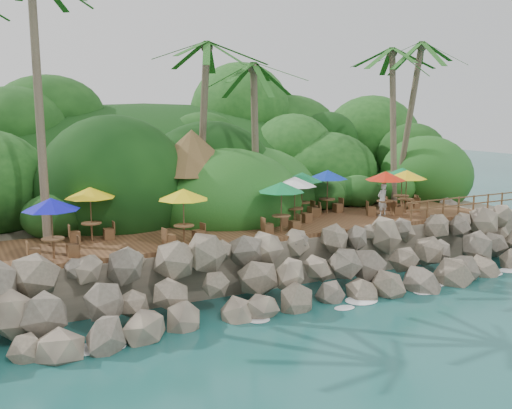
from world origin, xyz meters
TOP-DOWN VIEW (x-y plane):
  - ground at (0.00, 0.00)m, footprint 140.00×140.00m
  - land_base at (0.00, 16.00)m, footprint 32.00×25.20m
  - jungle_hill at (0.00, 23.50)m, footprint 44.80×28.00m
  - seawall at (0.00, 2.00)m, footprint 29.00×4.00m
  - terrace at (0.00, 6.00)m, footprint 26.00×5.00m
  - jungle_foliage at (0.00, 15.00)m, footprint 44.00×16.00m
  - foam_line at (0.00, 0.30)m, footprint 25.20×0.80m
  - palms at (0.24, 8.78)m, footprint 30.32×7.37m
  - palapa at (-1.96, 9.25)m, footprint 4.94×4.94m
  - dining_clusters at (1.52, 5.78)m, footprint 21.31×5.21m
  - railing at (11.51, 3.65)m, footprint 8.30×0.10m
  - waiter at (7.30, 5.49)m, footprint 0.69×0.50m

SIDE VIEW (x-z plane):
  - ground at x=0.00m, z-range 0.00..0.00m
  - jungle_hill at x=0.00m, z-range -7.70..7.70m
  - jungle_foliage at x=0.00m, z-range -6.00..6.00m
  - foam_line at x=0.00m, z-range 0.00..0.06m
  - land_base at x=0.00m, z-range 0.00..2.10m
  - seawall at x=0.00m, z-range 0.00..2.30m
  - terrace at x=0.00m, z-range 2.10..2.30m
  - railing at x=11.51m, z-range 2.41..3.41m
  - waiter at x=7.30m, z-range 2.30..4.04m
  - dining_clusters at x=1.52m, z-range 3.08..5.43m
  - palapa at x=-1.96m, z-range 3.49..8.09m
  - palms at x=0.24m, z-range 5.37..18.37m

